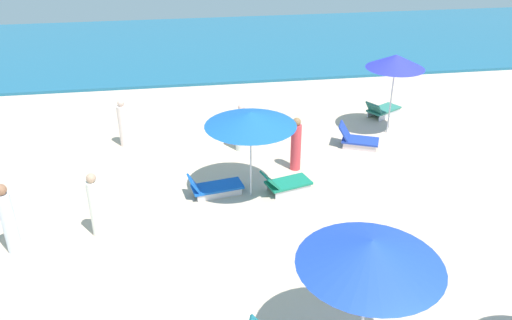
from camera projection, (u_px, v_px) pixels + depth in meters
ocean at (238, 44)px, 27.84m from camera, size 60.00×12.39×0.12m
umbrella_0 at (396, 61)px, 16.80m from camera, size 1.89×1.89×2.71m
lounge_chair_0_0 at (382, 110)px, 19.09m from camera, size 1.49×1.21×0.65m
lounge_chair_0_1 at (357, 139)px, 16.84m from camera, size 1.42×1.10×0.75m
umbrella_1 at (371, 253)px, 8.22m from camera, size 2.37×2.37×2.59m
umbrella_4 at (251, 119)px, 13.29m from camera, size 2.36×2.36×2.41m
lounge_chair_4_0 at (214, 187)px, 14.24m from camera, size 1.54×0.83×0.62m
lounge_chair_4_1 at (285, 183)px, 14.36m from camera, size 1.46×0.96×0.64m
beachgoer_0 at (242, 129)px, 16.46m from camera, size 0.55×0.55×1.54m
beachgoer_1 at (296, 145)px, 15.27m from camera, size 0.40×0.40×1.63m
beachgoer_2 at (96, 206)px, 12.34m from camera, size 0.35×0.35×1.65m
beachgoer_3 at (8, 220)px, 11.72m from camera, size 0.45×0.45×1.75m
beachgoer_4 at (123, 124)px, 16.72m from camera, size 0.34×0.34×1.56m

